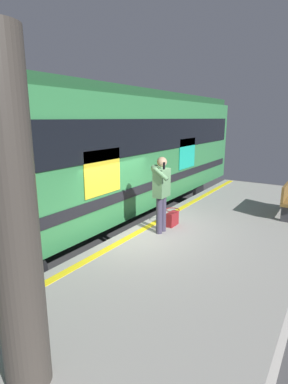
{
  "coord_description": "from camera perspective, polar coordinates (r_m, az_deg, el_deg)",
  "views": [
    {
      "loc": [
        5.63,
        3.95,
        3.52
      ],
      "look_at": [
        -0.05,
        0.3,
        1.87
      ],
      "focal_mm": 28.39,
      "sensor_mm": 36.0,
      "label": 1
    }
  ],
  "objects": [
    {
      "name": "ground_plane",
      "position": [
        7.73,
        -2.13,
        -13.38
      ],
      "size": [
        23.72,
        23.72,
        0.0
      ],
      "primitive_type": "plane",
      "color": "#3D3D3F"
    },
    {
      "name": "platform",
      "position": [
        6.74,
        10.96,
        -13.29
      ],
      "size": [
        13.82,
        3.63,
        0.97
      ],
      "primitive_type": "cube",
      "color": "gray",
      "rests_on": "ground"
    },
    {
      "name": "safety_line",
      "position": [
        7.18,
        -0.22,
        -7.05
      ],
      "size": [
        13.55,
        0.16,
        0.01
      ],
      "primitive_type": "cube",
      "color": "yellow",
      "rests_on": "platform"
    },
    {
      "name": "track_rail_near",
      "position": [
        8.36,
        -8.95,
        -10.73
      ],
      "size": [
        17.97,
        0.08,
        0.16
      ],
      "primitive_type": "cube",
      "color": "slate",
      "rests_on": "ground"
    },
    {
      "name": "track_rail_far",
      "position": [
        9.32,
        -15.65,
        -8.48
      ],
      "size": [
        17.97,
        0.08,
        0.16
      ],
      "primitive_type": "cube",
      "color": "slate",
      "rests_on": "ground"
    },
    {
      "name": "train_carriage",
      "position": [
        9.41,
        -5.95,
        8.09
      ],
      "size": [
        12.64,
        2.97,
        4.14
      ],
      "color": "#2D723F",
      "rests_on": "ground"
    },
    {
      "name": "passenger",
      "position": [
        6.76,
        3.27,
        0.63
      ],
      "size": [
        0.57,
        0.55,
        1.73
      ],
      "color": "#383347",
      "rests_on": "platform"
    },
    {
      "name": "handbag",
      "position": [
        7.41,
        5.35,
        -4.88
      ],
      "size": [
        0.38,
        0.35,
        0.41
      ],
      "color": "maroon",
      "rests_on": "platform"
    },
    {
      "name": "station_column",
      "position": [
        2.9,
        -23.29,
        -6.01
      ],
      "size": [
        0.43,
        0.43,
        3.25
      ],
      "primitive_type": "cylinder",
      "color": "#38332D",
      "rests_on": "platform"
    }
  ]
}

